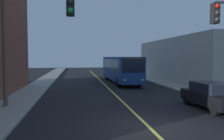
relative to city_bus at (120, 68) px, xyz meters
The scene contains 10 objects.
ground_plane 18.33m from the city_bus, 96.93° to the right, with size 120.00×120.00×0.00m, color black.
sidewalk_left 12.57m from the city_bus, 139.38° to the right, with size 2.50×90.00×0.15m, color gray.
sidewalk_right 9.71m from the city_bus, 58.08° to the right, with size 2.50×90.00×0.15m, color gray.
lane_stripe_center 4.22m from the city_bus, 125.31° to the right, with size 0.16×60.00×0.01m, color #D8CC4C.
building_right_warehouse 12.42m from the city_bus, ahead, with size 12.00×22.01×5.61m.
city_bus is the anchor object (origin of this frame).
parked_car_black 15.34m from the city_bus, 79.79° to the right, with size 1.94×4.45×1.62m.
utility_pole_near 16.49m from the city_bus, 127.32° to the right, with size 2.40×0.28×9.08m.
traffic_signal_left_corner 20.23m from the city_bus, 112.28° to the right, with size 3.75×0.48×6.00m.
fire_hydrant 12.08m from the city_bus, 67.24° to the right, with size 0.44×0.26×0.84m.
Camera 1 is at (-3.26, -9.72, 3.18)m, focal length 36.74 mm.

